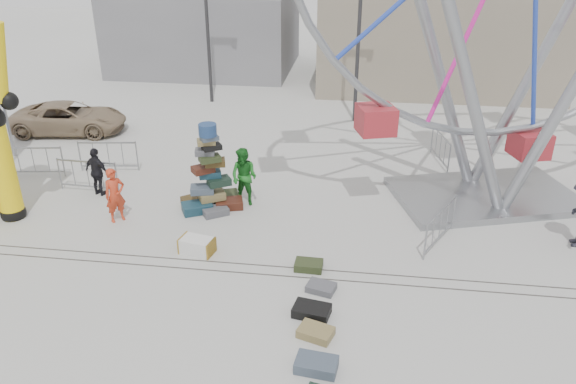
# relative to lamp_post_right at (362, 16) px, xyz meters

# --- Properties ---
(ground) EXTENTS (90.00, 90.00, 0.00)m
(ground) POSITION_rel_lamp_post_right_xyz_m (-3.09, -13.00, -4.48)
(ground) COLOR #9E9E99
(ground) RESTS_ON ground
(track_line_near) EXTENTS (40.00, 0.04, 0.01)m
(track_line_near) POSITION_rel_lamp_post_right_xyz_m (-3.09, -12.40, -4.48)
(track_line_near) COLOR #47443F
(track_line_near) RESTS_ON ground
(track_line_far) EXTENTS (40.00, 0.04, 0.01)m
(track_line_far) POSITION_rel_lamp_post_right_xyz_m (-3.09, -12.00, -4.48)
(track_line_far) COLOR #47443F
(track_line_far) RESTS_ON ground
(building_right) EXTENTS (12.00, 8.00, 5.00)m
(building_right) POSITION_rel_lamp_post_right_xyz_m (3.91, 7.00, -1.98)
(building_right) COLOR gray
(building_right) RESTS_ON ground
(building_left) EXTENTS (10.00, 8.00, 4.40)m
(building_left) POSITION_rel_lamp_post_right_xyz_m (-9.09, 9.00, -2.28)
(building_left) COLOR gray
(building_left) RESTS_ON ground
(lamp_post_right) EXTENTS (1.41, 0.25, 8.00)m
(lamp_post_right) POSITION_rel_lamp_post_right_xyz_m (0.00, 0.00, 0.00)
(lamp_post_right) COLOR #2D2D30
(lamp_post_right) RESTS_ON ground
(lamp_post_left) EXTENTS (1.41, 0.25, 8.00)m
(lamp_post_left) POSITION_rel_lamp_post_right_xyz_m (-7.00, 2.00, 0.00)
(lamp_post_left) COLOR #2D2D30
(lamp_post_left) RESTS_ON ground
(suitcase_tower) EXTENTS (2.07, 1.81, 2.70)m
(suitcase_tower) POSITION_rel_lamp_post_right_xyz_m (-4.22, -8.96, -3.73)
(suitcase_tower) COLOR #193C4C
(suitcase_tower) RESTS_ON ground
(steamer_trunk) EXTENTS (0.98, 0.69, 0.42)m
(steamer_trunk) POSITION_rel_lamp_post_right_xyz_m (-3.92, -11.61, -4.27)
(steamer_trunk) COLOR silver
(steamer_trunk) RESTS_ON ground
(row_case_0) EXTENTS (0.72, 0.50, 0.21)m
(row_case_0) POSITION_rel_lamp_post_right_xyz_m (-0.89, -12.00, -4.38)
(row_case_0) COLOR #313D1E
(row_case_0) RESTS_ON ground
(row_case_1) EXTENTS (0.77, 0.64, 0.17)m
(row_case_1) POSITION_rel_lamp_post_right_xyz_m (-0.51, -12.88, -4.40)
(row_case_1) COLOR #595A60
(row_case_1) RESTS_ON ground
(row_case_2) EXTENTS (0.90, 0.68, 0.23)m
(row_case_2) POSITION_rel_lamp_post_right_xyz_m (-0.64, -13.83, -4.37)
(row_case_2) COLOR black
(row_case_2) RESTS_ON ground
(row_case_3) EXTENTS (0.85, 0.71, 0.20)m
(row_case_3) POSITION_rel_lamp_post_right_xyz_m (-0.49, -14.52, -4.38)
(row_case_3) COLOR olive
(row_case_3) RESTS_ON ground
(row_case_4) EXTENTS (0.88, 0.62, 0.24)m
(row_case_4) POSITION_rel_lamp_post_right_xyz_m (-0.39, -15.51, -4.36)
(row_case_4) COLOR #475565
(row_case_4) RESTS_ON ground
(barricade_dummy_a) EXTENTS (1.99, 0.39, 1.10)m
(barricade_dummy_a) POSITION_rel_lamp_post_right_xyz_m (-10.83, -7.55, -3.93)
(barricade_dummy_a) COLOR gray
(barricade_dummy_a) RESTS_ON ground
(barricade_dummy_b) EXTENTS (1.99, 0.38, 1.10)m
(barricade_dummy_b) POSITION_rel_lamp_post_right_xyz_m (-8.49, -6.73, -3.93)
(barricade_dummy_b) COLOR gray
(barricade_dummy_b) RESTS_ON ground
(barricade_dummy_c) EXTENTS (2.00, 0.19, 1.10)m
(barricade_dummy_c) POSITION_rel_lamp_post_right_xyz_m (-8.44, -8.43, -3.93)
(barricade_dummy_c) COLOR gray
(barricade_dummy_c) RESTS_ON ground
(barricade_wheel_front) EXTENTS (1.02, 1.82, 1.10)m
(barricade_wheel_front) POSITION_rel_lamp_post_right_xyz_m (2.50, -10.27, -3.93)
(barricade_wheel_front) COLOR gray
(barricade_wheel_front) RESTS_ON ground
(barricade_wheel_back) EXTENTS (0.49, 1.98, 1.10)m
(barricade_wheel_back) POSITION_rel_lamp_post_right_xyz_m (3.11, -4.40, -3.93)
(barricade_wheel_back) COLOR gray
(barricade_wheel_back) RESTS_ON ground
(pedestrian_red) EXTENTS (0.71, 0.70, 1.64)m
(pedestrian_red) POSITION_rel_lamp_post_right_xyz_m (-6.73, -10.18, -3.66)
(pedestrian_red) COLOR red
(pedestrian_red) RESTS_ON ground
(pedestrian_green) EXTENTS (1.07, 0.95, 1.82)m
(pedestrian_green) POSITION_rel_lamp_post_right_xyz_m (-3.24, -8.61, -3.57)
(pedestrian_green) COLOR #19671E
(pedestrian_green) RESTS_ON ground
(pedestrian_black) EXTENTS (1.01, 0.69, 1.59)m
(pedestrian_black) POSITION_rel_lamp_post_right_xyz_m (-8.00, -8.61, -3.69)
(pedestrian_black) COLOR black
(pedestrian_black) RESTS_ON ground
(parked_suv) EXTENTS (4.77, 2.65, 1.26)m
(parked_suv) POSITION_rel_lamp_post_right_xyz_m (-11.77, -3.15, -3.85)
(parked_suv) COLOR #8F775C
(parked_suv) RESTS_ON ground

